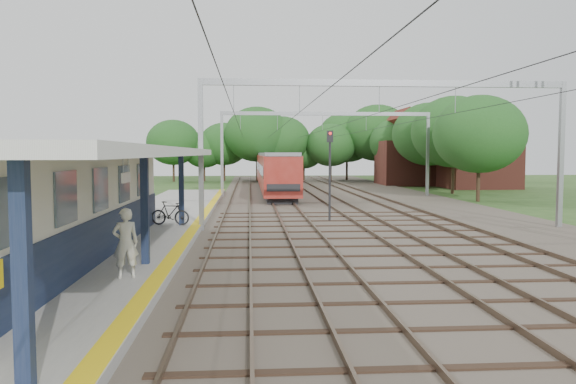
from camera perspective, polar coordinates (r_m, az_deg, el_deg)
name	(u,v)px	position (r m, az deg, el deg)	size (l,w,h in m)	color
ground	(392,336)	(11.70, 10.49, -14.18)	(160.00, 160.00, 0.00)	#2D4C1E
ballast_bed	(342,202)	(41.48, 5.50, -1.00)	(18.00, 90.00, 0.10)	#473D33
platform	(142,232)	(25.43, -14.58, -3.97)	(5.00, 52.00, 0.35)	gray
yellow_stripe	(194,228)	(25.09, -9.52, -3.59)	(0.45, 52.00, 0.01)	yellow
station_building	(53,204)	(18.83, -22.75, -1.17)	(3.41, 18.00, 3.40)	beige
canopy	(79,153)	(17.47, -20.49, 3.76)	(6.40, 20.00, 3.44)	#121D39
rail_tracks	(308,200)	(41.13, 2.07, -0.85)	(11.80, 88.00, 0.15)	brown
catenary_system	(345,124)	(36.62, 5.83, 6.89)	(17.22, 88.00, 7.00)	gray
tree_band	(304,142)	(68.21, 1.64, 5.05)	(31.72, 30.88, 8.82)	#382619
house_near	(479,159)	(61.55, 18.82, 3.16)	(7.00, 6.12, 7.89)	brown
house_far	(415,157)	(65.52, 12.74, 3.52)	(8.00, 6.12, 8.66)	brown
person	(126,243)	(15.38, -16.18, -4.99)	(0.68, 0.44, 1.86)	silver
bicycle	(170,213)	(26.15, -11.89, -2.13)	(0.51, 1.81, 1.09)	black
train	(273,170)	(54.72, -1.55, 2.26)	(2.71, 33.75, 3.58)	black
signal_post	(330,163)	(29.07, 4.27, 2.96)	(0.36, 0.30, 4.79)	black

